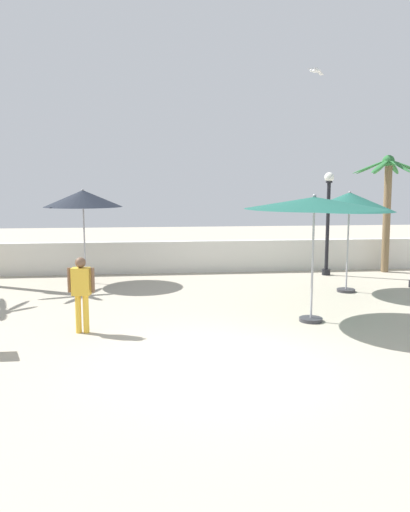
# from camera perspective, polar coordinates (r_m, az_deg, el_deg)

# --- Properties ---
(ground_plane) EXTENTS (56.00, 56.00, 0.00)m
(ground_plane) POSITION_cam_1_polar(r_m,az_deg,el_deg) (9.08, 2.24, -11.60)
(ground_plane) COLOR #B2A893
(boundary_wall) EXTENTS (25.20, 0.30, 1.10)m
(boundary_wall) POSITION_cam_1_polar(r_m,az_deg,el_deg) (17.72, -2.09, -0.08)
(boundary_wall) COLOR silver
(boundary_wall) RESTS_ON ground_plane
(patio_umbrella_0) EXTENTS (2.39, 2.39, 2.91)m
(patio_umbrella_0) POSITION_cam_1_polar(r_m,az_deg,el_deg) (16.06, -13.51, 6.23)
(patio_umbrella_0) COLOR #333338
(patio_umbrella_0) RESTS_ON ground_plane
(patio_umbrella_1) EXTENTS (2.51, 2.51, 2.87)m
(patio_umbrella_1) POSITION_cam_1_polar(r_m,az_deg,el_deg) (14.85, 15.87, 5.79)
(patio_umbrella_1) COLOR #333338
(patio_umbrella_1) RESTS_ON ground_plane
(patio_umbrella_2) EXTENTS (3.06, 3.06, 2.84)m
(patio_umbrella_2) POSITION_cam_1_polar(r_m,az_deg,el_deg) (11.37, 12.14, 5.70)
(patio_umbrella_2) COLOR #333338
(patio_umbrella_2) RESTS_ON ground_plane
(palm_tree_2) EXTENTS (2.42, 2.42, 4.04)m
(palm_tree_2) POSITION_cam_1_polar(r_m,az_deg,el_deg) (18.71, 19.75, 6.47)
(palm_tree_2) COLOR brown
(palm_tree_2) RESTS_ON ground_plane
(lamp_post_1) EXTENTS (0.32, 0.32, 3.44)m
(lamp_post_1) POSITION_cam_1_polar(r_m,az_deg,el_deg) (17.51, 13.60, 4.23)
(lamp_post_1) COLOR black
(lamp_post_1) RESTS_ON ground_plane
(guest_1) EXTENTS (0.56, 0.28, 1.58)m
(guest_1) POSITION_cam_1_polar(r_m,az_deg,el_deg) (10.73, -13.69, -3.47)
(guest_1) COLOR gold
(guest_1) RESTS_ON ground_plane
(seagull_0) EXTENTS (0.88, 1.09, 0.16)m
(seagull_0) POSITION_cam_1_polar(r_m,az_deg,el_deg) (18.72, 12.27, 19.65)
(seagull_0) COLOR white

